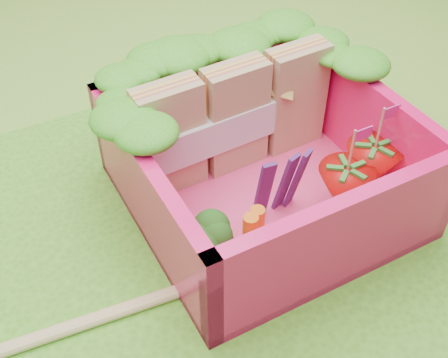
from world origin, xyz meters
name	(u,v)px	position (x,y,z in m)	size (l,w,h in m)	color
ground	(191,245)	(0.00, 0.00, 0.00)	(14.00, 14.00, 0.00)	#7FBE35
placemat	(191,243)	(0.00, 0.00, 0.01)	(2.60, 2.60, 0.03)	#52A725
bento_floor	(262,196)	(0.45, 0.08, 0.06)	(1.30, 1.30, 0.05)	#FF4182
bento_box	(264,160)	(0.45, 0.08, 0.31)	(1.30, 1.30, 0.55)	#FF1564
lettuce_ruffle	(218,57)	(0.45, 0.55, 0.64)	(1.43, 0.77, 0.11)	#1F961B
sandwich_stack	(236,117)	(0.46, 0.37, 0.38)	(1.10, 0.22, 0.60)	tan
broccoli	(215,242)	(0.01, -0.24, 0.26)	(0.31, 0.31, 0.26)	#5E9146
carrot_sticks	(253,234)	(0.20, -0.24, 0.21)	(0.15, 0.14, 0.29)	orange
purple_wedges	(282,183)	(0.47, -0.07, 0.27)	(0.25, 0.05, 0.38)	#421855
strawberry_left	(343,190)	(0.73, -0.22, 0.22)	(0.27, 0.27, 0.51)	red
strawberry_right	(370,168)	(0.95, -0.16, 0.23)	(0.28, 0.28, 0.52)	red
snap_peas	(345,199)	(0.79, -0.18, 0.11)	(0.68, 0.57, 0.05)	green
chopsticks	(8,349)	(-0.93, -0.18, 0.05)	(2.07, 0.26, 0.05)	#E0C47B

